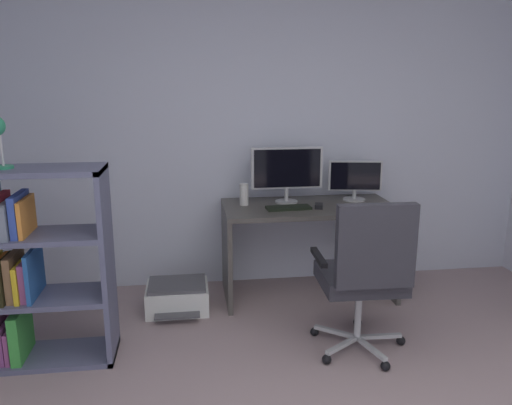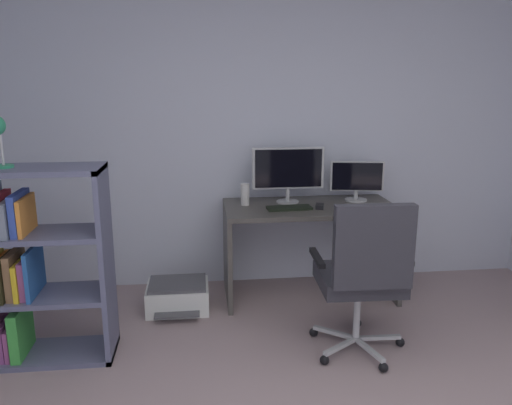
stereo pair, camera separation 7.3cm
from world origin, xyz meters
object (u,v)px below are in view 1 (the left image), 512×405
at_px(desktop_speaker, 244,195).
at_px(monitor_secondary, 355,178).
at_px(computer_mouse, 319,206).
at_px(keyboard, 289,208).
at_px(monitor_main, 287,170).
at_px(printer, 177,297).
at_px(office_chair, 365,271).
at_px(desk, 308,230).
at_px(bookshelf, 23,270).

bearing_deg(desktop_speaker, monitor_secondary, 2.98).
bearing_deg(desktop_speaker, computer_mouse, -17.46).
relative_size(monitor_secondary, keyboard, 1.27).
height_order(monitor_main, computer_mouse, monitor_main).
relative_size(monitor_secondary, computer_mouse, 4.31).
height_order(monitor_main, printer, monitor_main).
distance_m(desktop_speaker, printer, 0.94).
bearing_deg(office_chair, desktop_speaker, 120.84).
height_order(monitor_secondary, keyboard, monitor_secondary).
relative_size(keyboard, printer, 0.73).
bearing_deg(printer, keyboard, 3.78).
relative_size(desk, monitor_main, 2.34).
bearing_deg(desk, keyboard, -151.60).
xyz_separation_m(monitor_secondary, office_chair, (-0.29, -1.10, -0.36)).
distance_m(desk, bookshelf, 2.08).
xyz_separation_m(monitor_secondary, desktop_speaker, (-0.92, -0.05, -0.10)).
xyz_separation_m(monitor_main, monitor_secondary, (0.57, 0.00, -0.08)).
bearing_deg(keyboard, monitor_secondary, 16.60).
relative_size(desktop_speaker, bookshelf, 0.14).
bearing_deg(monitor_main, desk, -37.35).
height_order(bookshelf, printer, bookshelf).
xyz_separation_m(desk, monitor_main, (-0.16, 0.12, 0.47)).
bearing_deg(monitor_secondary, computer_mouse, -147.83).
bearing_deg(keyboard, office_chair, -74.68).
bearing_deg(monitor_secondary, bookshelf, -159.62).
xyz_separation_m(keyboard, computer_mouse, (0.24, -0.00, 0.01)).
bearing_deg(monitor_main, computer_mouse, -46.79).
xyz_separation_m(desk, printer, (-1.05, -0.16, -0.44)).
xyz_separation_m(office_chair, printer, (-1.17, 0.82, -0.47)).
relative_size(desk, desktop_speaker, 7.91).
bearing_deg(bookshelf, computer_mouse, 18.03).
distance_m(desk, monitor_secondary, 0.58).
height_order(computer_mouse, bookshelf, bookshelf).
xyz_separation_m(keyboard, desktop_speaker, (-0.32, 0.17, 0.07)).
bearing_deg(bookshelf, desk, 21.16).
distance_m(keyboard, computer_mouse, 0.24).
bearing_deg(bookshelf, printer, 33.65).
height_order(monitor_main, desktop_speaker, monitor_main).
bearing_deg(monitor_secondary, desktop_speaker, -177.02).
relative_size(desk, bookshelf, 1.11).
bearing_deg(desk, monitor_main, 142.65).
relative_size(monitor_main, bookshelf, 0.47).
relative_size(keyboard, bookshelf, 0.28).
bearing_deg(desktop_speaker, bookshelf, -150.07).
height_order(desk, office_chair, office_chair).
height_order(monitor_secondary, computer_mouse, monitor_secondary).
xyz_separation_m(monitor_main, desktop_speaker, (-0.35, -0.05, -0.18)).
bearing_deg(printer, bookshelf, -146.35).
relative_size(desk, computer_mouse, 13.45).
distance_m(monitor_secondary, office_chair, 1.19).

